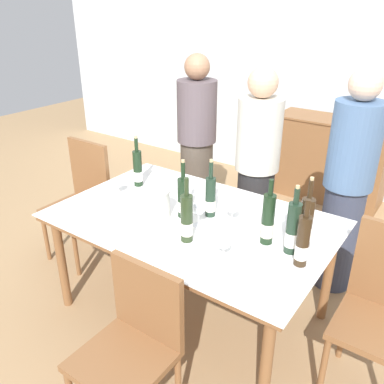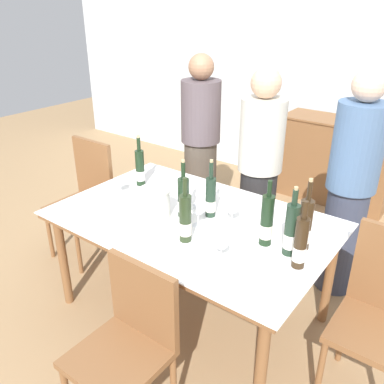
{
  "view_description": "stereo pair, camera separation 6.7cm",
  "coord_description": "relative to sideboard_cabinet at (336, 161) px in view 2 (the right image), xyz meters",
  "views": [
    {
      "loc": [
        1.29,
        -1.82,
        1.97
      ],
      "look_at": [
        0.0,
        0.0,
        0.92
      ],
      "focal_mm": 38.0,
      "sensor_mm": 36.0,
      "label": 1
    },
    {
      "loc": [
        1.34,
        -1.78,
        1.97
      ],
      "look_at": [
        0.0,
        0.0,
        0.92
      ],
      "focal_mm": 38.0,
      "sensor_mm": 36.0,
      "label": 2
    }
  ],
  "objects": [
    {
      "name": "ground_plane",
      "position": [
        -0.14,
        -2.33,
        -0.44
      ],
      "size": [
        12.0,
        12.0,
        0.0
      ],
      "primitive_type": "plane",
      "color": "#A37F56"
    },
    {
      "name": "back_wall",
      "position": [
        -0.14,
        0.29,
        0.96
      ],
      "size": [
        8.0,
        0.1,
        2.8
      ],
      "color": "silver",
      "rests_on": "ground_plane"
    },
    {
      "name": "sideboard_cabinet",
      "position": [
        0.0,
        0.0,
        0.0
      ],
      "size": [
        1.16,
        0.46,
        0.88
      ],
      "color": "brown",
      "rests_on": "ground_plane"
    },
    {
      "name": "dining_table",
      "position": [
        -0.14,
        -2.33,
        0.23
      ],
      "size": [
        1.72,
        1.11,
        0.74
      ],
      "color": "brown",
      "rests_on": "ground_plane"
    },
    {
      "name": "ice_bucket",
      "position": [
        -0.34,
        -2.45,
        0.4
      ],
      "size": [
        0.2,
        0.2,
        0.19
      ],
      "color": "white",
      "rests_on": "dining_table"
    },
    {
      "name": "wine_bottle_0",
      "position": [
        0.6,
        -2.41,
        0.43
      ],
      "size": [
        0.07,
        0.07,
        0.37
      ],
      "color": "#332314",
      "rests_on": "dining_table"
    },
    {
      "name": "wine_bottle_1",
      "position": [
        -0.02,
        -2.56,
        0.43
      ],
      "size": [
        0.07,
        0.07,
        0.39
      ],
      "color": "#28381E",
      "rests_on": "dining_table"
    },
    {
      "name": "wine_bottle_2",
      "position": [
        -0.75,
        -2.15,
        0.43
      ],
      "size": [
        0.07,
        0.07,
        0.38
      ],
      "color": "black",
      "rests_on": "dining_table"
    },
    {
      "name": "wine_bottle_3",
      "position": [
        0.36,
        -2.32,
        0.44
      ],
      "size": [
        0.07,
        0.07,
        0.38
      ],
      "color": "black",
      "rests_on": "dining_table"
    },
    {
      "name": "wine_bottle_4",
      "position": [
        -0.07,
        -2.24,
        0.42
      ],
      "size": [
        0.07,
        0.07,
        0.38
      ],
      "color": "#1E3323",
      "rests_on": "dining_table"
    },
    {
      "name": "wine_bottle_5",
      "position": [
        0.54,
        -2.24,
        0.43
      ],
      "size": [
        0.07,
        0.07,
        0.41
      ],
      "color": "#332314",
      "rests_on": "dining_table"
    },
    {
      "name": "wine_bottle_6",
      "position": [
        -0.2,
        -2.34,
        0.42
      ],
      "size": [
        0.07,
        0.07,
        0.38
      ],
      "color": "black",
      "rests_on": "dining_table"
    },
    {
      "name": "wine_bottle_7",
      "position": [
        0.51,
        -2.33,
        0.44
      ],
      "size": [
        0.07,
        0.07,
        0.39
      ],
      "color": "#1E3323",
      "rests_on": "dining_table"
    },
    {
      "name": "wine_glass_0",
      "position": [
        0.09,
        -2.24,
        0.4
      ],
      "size": [
        0.08,
        0.08,
        0.15
      ],
      "color": "white",
      "rests_on": "dining_table"
    },
    {
      "name": "wine_glass_1",
      "position": [
        0.24,
        -2.59,
        0.39
      ],
      "size": [
        0.07,
        0.07,
        0.13
      ],
      "color": "white",
      "rests_on": "dining_table"
    },
    {
      "name": "wine_glass_2",
      "position": [
        -0.77,
        -2.35,
        0.38
      ],
      "size": [
        0.07,
        0.07,
        0.13
      ],
      "color": "white",
      "rests_on": "dining_table"
    },
    {
      "name": "wine_glass_3",
      "position": [
        -0.06,
        -2.39,
        0.41
      ],
      "size": [
        0.08,
        0.08,
        0.16
      ],
      "color": "white",
      "rests_on": "dining_table"
    },
    {
      "name": "chair_near_front",
      "position": [
        0.07,
        -3.12,
        0.06
      ],
      "size": [
        0.42,
        0.42,
        0.86
      ],
      "color": "brown",
      "rests_on": "ground_plane"
    },
    {
      "name": "chair_right_end",
      "position": [
        1.01,
        -2.24,
        0.11
      ],
      "size": [
        0.42,
        0.42,
        0.97
      ],
      "color": "brown",
      "rests_on": "ground_plane"
    },
    {
      "name": "chair_left_end",
      "position": [
        -1.3,
        -2.24,
        0.11
      ],
      "size": [
        0.42,
        0.42,
        0.97
      ],
      "color": "brown",
      "rests_on": "ground_plane"
    },
    {
      "name": "person_host",
      "position": [
        -0.74,
        -1.42,
        0.36
      ],
      "size": [
        0.33,
        0.33,
        1.6
      ],
      "color": "#51473D",
      "rests_on": "ground_plane"
    },
    {
      "name": "person_guest_left",
      "position": [
        -0.11,
        -1.53,
        0.34
      ],
      "size": [
        0.33,
        0.33,
        1.57
      ],
      "color": "#262628",
      "rests_on": "ground_plane"
    },
    {
      "name": "person_guest_right",
      "position": [
        0.55,
        -1.46,
        0.36
      ],
      "size": [
        0.33,
        0.33,
        1.61
      ],
      "color": "#383F56",
      "rests_on": "ground_plane"
    }
  ]
}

